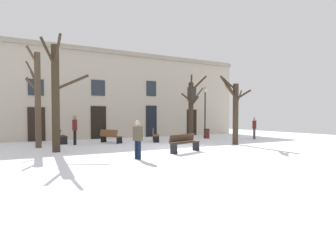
% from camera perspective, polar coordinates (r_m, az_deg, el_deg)
% --- Properties ---
extents(ground_plane, '(35.57, 35.57, 0.00)m').
position_cam_1_polar(ground_plane, '(15.86, 3.18, -4.38)').
color(ground_plane, white).
extents(building_facade, '(22.23, 0.60, 6.94)m').
position_cam_1_polar(building_facade, '(23.76, -8.78, 6.26)').
color(building_facade, '#BCB29E').
rests_on(building_facade, ground).
extents(tree_foreground, '(0.77, 1.47, 5.53)m').
position_cam_1_polar(tree_foreground, '(17.58, -24.29, 5.14)').
color(tree_foreground, '#4C3D2D').
rests_on(tree_foreground, ground).
extents(tree_near_facade, '(2.34, 1.40, 4.81)m').
position_cam_1_polar(tree_near_facade, '(22.37, 4.62, 3.62)').
color(tree_near_facade, '#382B1E').
rests_on(tree_near_facade, ground).
extents(tree_right_of_center, '(2.37, 2.64, 5.45)m').
position_cam_1_polar(tree_right_of_center, '(15.14, -21.12, 5.80)').
color(tree_right_of_center, '#382B1E').
rests_on(tree_right_of_center, ground).
extents(tree_left_of_center, '(2.24, 1.72, 4.17)m').
position_cam_1_polar(tree_left_of_center, '(18.21, 13.00, 3.22)').
color(tree_left_of_center, '#382B1E').
rests_on(tree_left_of_center, ground).
extents(streetlamp, '(0.30, 0.30, 4.12)m').
position_cam_1_polar(streetlamp, '(24.14, 7.29, 3.78)').
color(streetlamp, black).
rests_on(streetlamp, ground).
extents(litter_bin, '(0.46, 0.46, 0.74)m').
position_cam_1_polar(litter_bin, '(22.79, 7.60, -1.48)').
color(litter_bin, '#4C1E19').
rests_on(litter_bin, ground).
extents(bench_near_lamp, '(0.60, 1.72, 0.92)m').
position_cam_1_polar(bench_near_lamp, '(19.73, -20.26, -1.86)').
color(bench_near_lamp, '#3D2819').
rests_on(bench_near_lamp, ground).
extents(bench_near_center_tree, '(1.12, 1.69, 0.92)m').
position_cam_1_polar(bench_near_center_tree, '(19.84, -2.57, -1.72)').
color(bench_near_center_tree, brown).
rests_on(bench_near_center_tree, ground).
extents(bench_by_litter_bin, '(1.08, 1.75, 0.88)m').
position_cam_1_polar(bench_by_litter_bin, '(19.21, -11.23, -1.97)').
color(bench_by_litter_bin, brown).
rests_on(bench_by_litter_bin, ground).
extents(bench_back_to_back_left, '(1.94, 1.04, 0.88)m').
position_cam_1_polar(bench_back_to_back_left, '(14.15, 3.25, -3.24)').
color(bench_back_to_back_left, '#3D2819').
rests_on(bench_back_to_back_left, ground).
extents(person_strolling, '(0.40, 0.44, 1.65)m').
position_cam_1_polar(person_strolling, '(22.79, 16.59, -0.19)').
color(person_strolling, '#403D3A').
rests_on(person_strolling, ground).
extents(person_near_bench, '(0.35, 0.44, 1.81)m').
position_cam_1_polar(person_near_bench, '(18.45, -17.83, -0.40)').
color(person_near_bench, black).
rests_on(person_near_bench, ground).
extents(person_crossing_plaza, '(0.32, 0.43, 1.58)m').
position_cam_1_polar(person_crossing_plaza, '(11.85, -5.96, -2.38)').
color(person_crossing_plaza, black).
rests_on(person_crossing_plaza, ground).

